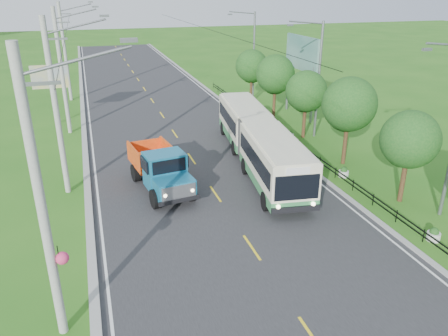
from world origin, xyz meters
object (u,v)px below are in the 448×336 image
pole_nearest (44,208)px  tree_fifth (275,76)px  tree_back (252,67)px  streetlight_mid (317,76)px  dump_truck (160,167)px  tree_fourth (306,93)px  pole_near (57,108)px  billboard_left (50,81)px  planter_near (344,173)px  tree_third (349,107)px  billboard_right (301,58)px  tree_second (409,142)px  planter_far (254,110)px  planter_mid (290,135)px  bus (258,138)px  planter_front (434,235)px  streetlight_far (253,52)px  pole_far (65,52)px  pole_mid (62,71)px

pole_nearest → tree_fifth: pole_nearest is taller
tree_fifth → tree_back: (-0.00, 6.00, -0.20)m
streetlight_mid → dump_truck: streetlight_mid is taller
pole_nearest → tree_fourth: (18.10, 17.14, -1.35)m
pole_near → billboard_left: pole_near is taller
streetlight_mid → tree_back: bearing=93.7°
planter_near → billboard_left: billboard_left is taller
streetlight_mid → tree_third: bearing=-97.6°
tree_back → billboard_right: bearing=-68.3°
tree_second → planter_far: (-1.26, 19.86, -3.23)m
tree_fourth → dump_truck: 14.49m
billboard_right → pole_nearest: bearing=-131.8°
tree_fifth → planter_mid: size_ratio=8.66×
pole_nearest → planter_mid: (16.84, 17.00, -4.65)m
pole_nearest → billboard_left: (-1.26, 27.00, -1.07)m
pole_near → bus: size_ratio=0.61×
planter_front → planter_near: 8.00m
planter_near → billboard_right: bearing=75.2°
tree_back → planter_front: 28.37m
billboard_right → bus: billboard_right is taller
tree_fifth → streetlight_far: bearing=84.3°
planter_far → billboard_left: size_ratio=0.13×
pole_nearest → dump_truck: bearing=63.4°
tree_fifth → planter_far: 4.21m
planter_mid → dump_truck: size_ratio=0.10×
tree_second → planter_far: size_ratio=7.91×
billboard_left → bus: (13.58, -14.35, -1.99)m
pole_nearest → planter_front: 17.50m
tree_fourth → tree_second: bearing=-90.0°
pole_far → planter_far: 20.70m
planter_near → streetlight_far: bearing=84.7°
streetlight_far → billboard_left: 20.56m
pole_far → planter_mid: 25.85m
tree_fifth → planter_near: 14.64m
tree_second → planter_far: 20.16m
planter_front → tree_fifth: bearing=86.8°
tree_fifth → tree_back: tree_fifth is taller
pole_near → billboard_left: size_ratio=1.92×
billboard_right → bus: (-8.22, -10.35, -3.47)m
tree_fifth → dump_truck: (-12.77, -12.51, -2.36)m
planter_near → billboard_left: 25.78m
pole_far → planter_near: size_ratio=14.93×
pole_far → planter_front: (16.86, -35.00, -4.81)m
planter_near → pole_mid: bearing=138.3°
planter_far → dump_truck: bearing=-128.7°
planter_front → bus: bus is taller
tree_fifth → streetlight_far: 7.97m
tree_third → planter_mid: (-1.26, 5.86, -3.70)m
streetlight_far → billboard_right: size_ratio=1.24×
pole_mid → dump_truck: (5.34, -13.37, -3.60)m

